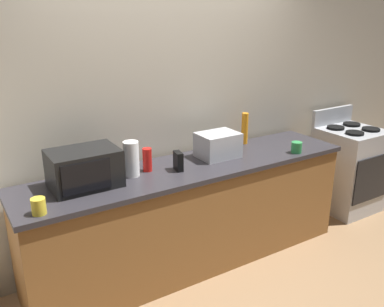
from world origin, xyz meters
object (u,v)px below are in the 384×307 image
object	(u,v)px
toaster_oven	(218,145)
paper_towel_roll	(131,159)
cordless_phone	(178,161)
stove_range	(348,168)
bottle_dish_soap	(245,128)
mug_green	(297,147)
mug_yellow	(39,206)
microwave	(84,168)
bottle_hot_sauce	(147,160)

from	to	relation	value
toaster_oven	paper_towel_roll	bearing A→B (deg)	-179.29
cordless_phone	stove_range	bearing A→B (deg)	11.41
toaster_oven	bottle_dish_soap	xyz separation A→B (m)	(0.43, 0.17, 0.04)
mug_green	bottle_dish_soap	bearing A→B (deg)	115.98
paper_towel_roll	mug_yellow	size ratio (longest dim) A/B	2.56
microwave	cordless_phone	xyz separation A→B (m)	(0.72, -0.08, -0.06)
stove_range	microwave	size ratio (longest dim) A/B	2.25
microwave	bottle_hot_sauce	bearing A→B (deg)	3.49
stove_range	mug_yellow	xyz separation A→B (m)	(-3.25, -0.22, 0.49)
paper_towel_roll	toaster_oven	bearing A→B (deg)	0.71
microwave	cordless_phone	distance (m)	0.73
microwave	bottle_dish_soap	size ratio (longest dim) A/B	1.64
paper_towel_roll	cordless_phone	size ratio (longest dim) A/B	1.80
bottle_dish_soap	mug_yellow	size ratio (longest dim) A/B	2.78
bottle_dish_soap	bottle_hot_sauce	distance (m)	1.10
cordless_phone	bottle_dish_soap	bearing A→B (deg)	27.48
toaster_oven	cordless_phone	world-z (taller)	toaster_oven
stove_range	microwave	world-z (taller)	microwave
toaster_oven	paper_towel_roll	xyz separation A→B (m)	(-0.80, -0.01, 0.03)
bottle_hot_sauce	stove_range	bearing A→B (deg)	-1.92
paper_towel_roll	mug_green	xyz separation A→B (m)	(1.45, -0.27, -0.09)
bottle_hot_sauce	mug_yellow	size ratio (longest dim) A/B	1.75
paper_towel_roll	mug_yellow	xyz separation A→B (m)	(-0.75, -0.27, -0.08)
stove_range	paper_towel_roll	xyz separation A→B (m)	(-2.51, 0.05, 0.57)
mug_green	paper_towel_roll	bearing A→B (deg)	169.38
toaster_oven	mug_green	world-z (taller)	toaster_oven
toaster_oven	mug_green	bearing A→B (deg)	-23.49
stove_range	toaster_oven	bearing A→B (deg)	177.97
bottle_dish_soap	mug_yellow	bearing A→B (deg)	-166.98
stove_range	bottle_hot_sauce	xyz separation A→B (m)	(-2.36, 0.08, 0.53)
paper_towel_roll	mug_green	bearing A→B (deg)	-10.62
paper_towel_roll	stove_range	bearing A→B (deg)	-1.15
stove_range	mug_green	size ratio (longest dim) A/B	11.07
stove_range	bottle_hot_sauce	world-z (taller)	bottle_hot_sauce
mug_yellow	toaster_oven	bearing A→B (deg)	10.44
stove_range	cordless_phone	size ratio (longest dim) A/B	7.20
toaster_oven	stove_range	bearing A→B (deg)	-2.03
stove_range	paper_towel_roll	size ratio (longest dim) A/B	4.00
cordless_phone	bottle_hot_sauce	world-z (taller)	bottle_hot_sauce
paper_towel_roll	bottle_hot_sauce	xyz separation A→B (m)	(0.15, 0.03, -0.04)
bottle_dish_soap	bottle_hot_sauce	world-z (taller)	bottle_dish_soap
microwave	mug_green	xyz separation A→B (m)	(1.81, -0.27, -0.09)
microwave	cordless_phone	world-z (taller)	microwave
stove_range	mug_green	world-z (taller)	stove_range
paper_towel_roll	bottle_hot_sauce	world-z (taller)	paper_towel_roll
cordless_phone	mug_green	size ratio (longest dim) A/B	1.54
stove_range	mug_yellow	size ratio (longest dim) A/B	10.23
microwave	toaster_oven	bearing A→B (deg)	0.60
mug_green	mug_yellow	xyz separation A→B (m)	(-2.20, -0.00, 0.00)
mug_yellow	bottle_dish_soap	bearing A→B (deg)	13.02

